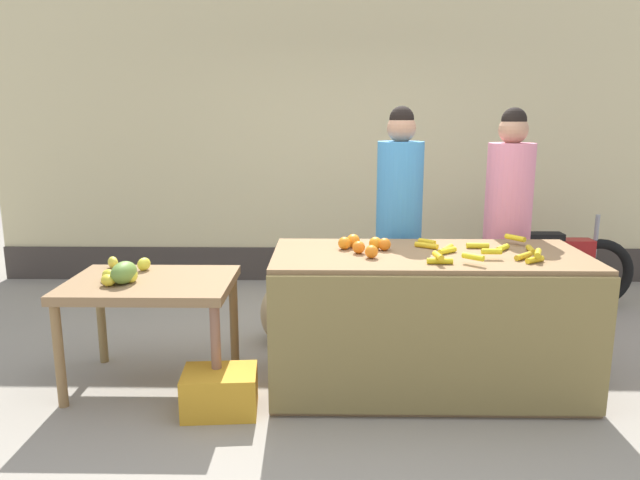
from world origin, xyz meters
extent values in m
plane|color=gray|center=(0.00, 0.00, 0.00)|extent=(24.00, 24.00, 0.00)
cube|color=beige|center=(0.00, 2.64, 1.46)|extent=(7.49, 0.20, 2.93)
cube|color=#3F3833|center=(0.00, 2.53, 0.18)|extent=(7.49, 0.04, 0.36)
cube|color=olive|center=(0.43, 0.00, 0.45)|extent=(1.98, 0.87, 0.90)
cube|color=olive|center=(0.43, -0.45, 0.45)|extent=(1.98, 0.03, 0.84)
cube|color=olive|center=(-1.37, 0.00, 0.69)|extent=(1.06, 0.77, 0.06)
cylinder|color=olive|center=(-1.84, -0.33, 0.33)|extent=(0.06, 0.06, 0.66)
cylinder|color=#8C614D|center=(-0.89, -0.33, 0.33)|extent=(0.06, 0.06, 0.66)
cylinder|color=olive|center=(-1.84, 0.33, 0.33)|extent=(0.06, 0.06, 0.66)
cylinder|color=olive|center=(-0.89, 0.33, 0.33)|extent=(0.06, 0.06, 0.66)
cylinder|color=yellow|center=(0.91, 0.07, 0.92)|extent=(0.12, 0.13, 0.04)
cylinder|color=yellow|center=(1.01, -0.24, 0.92)|extent=(0.13, 0.10, 0.04)
cylinder|color=gold|center=(0.77, 0.14, 0.92)|extent=(0.15, 0.04, 0.04)
cylinder|color=yellow|center=(0.44, -0.28, 0.92)|extent=(0.15, 0.04, 0.04)
cylinder|color=gold|center=(1.08, 0.03, 0.92)|extent=(0.05, 0.15, 0.04)
cylinder|color=yellow|center=(0.54, -0.01, 0.92)|extent=(0.13, 0.12, 0.04)
cylinder|color=gold|center=(0.43, 0.14, 0.92)|extent=(0.15, 0.12, 0.04)
cylinder|color=gold|center=(0.97, -0.15, 0.92)|extent=(0.14, 0.13, 0.04)
cylinder|color=yellow|center=(0.45, 0.25, 0.92)|extent=(0.12, 0.11, 0.04)
cylinder|color=yellow|center=(0.55, 0.05, 0.92)|extent=(0.10, 0.15, 0.04)
cylinder|color=gold|center=(0.43, -0.28, 0.95)|extent=(0.05, 0.13, 0.04)
cylinder|color=yellow|center=(1.04, 0.25, 0.95)|extent=(0.12, 0.14, 0.04)
cylinder|color=yellow|center=(0.63, -0.30, 0.95)|extent=(0.12, 0.11, 0.04)
cylinder|color=gold|center=(1.04, -0.20, 0.95)|extent=(0.09, 0.15, 0.04)
cylinder|color=yellow|center=(0.78, -0.16, 0.95)|extent=(0.12, 0.04, 0.04)
sphere|color=orange|center=(0.15, 0.07, 0.94)|extent=(0.08, 0.08, 0.08)
sphere|color=orange|center=(0.05, -0.14, 0.94)|extent=(0.08, 0.08, 0.08)
sphere|color=orange|center=(0.09, 0.09, 0.94)|extent=(0.08, 0.08, 0.08)
sphere|color=orange|center=(-0.05, 0.15, 0.95)|extent=(0.09, 0.09, 0.09)
sphere|color=orange|center=(-0.11, 0.09, 0.94)|extent=(0.08, 0.08, 0.08)
sphere|color=orange|center=(-0.02, -0.02, 0.94)|extent=(0.08, 0.08, 0.08)
ellipsoid|color=yellow|center=(-1.61, -0.05, 0.76)|extent=(0.14, 0.12, 0.08)
ellipsoid|color=yellow|center=(-1.58, -0.15, 0.75)|extent=(0.13, 0.14, 0.07)
ellipsoid|color=yellow|center=(-1.48, 0.23, 0.76)|extent=(0.11, 0.13, 0.09)
ellipsoid|color=yellow|center=(-1.46, -0.06, 0.76)|extent=(0.07, 0.12, 0.09)
ellipsoid|color=yellow|center=(-1.53, -0.02, 0.75)|extent=(0.12, 0.13, 0.07)
ellipsoid|color=yellow|center=(-1.71, 0.29, 0.76)|extent=(0.11, 0.12, 0.08)
ellipsoid|color=olive|center=(-1.50, -0.09, 0.79)|extent=(0.17, 0.24, 0.14)
cylinder|color=#33333D|center=(0.31, 0.68, 0.35)|extent=(0.29, 0.29, 0.71)
cylinder|color=#3F8CCC|center=(0.31, 0.68, 1.14)|extent=(0.34, 0.34, 0.86)
sphere|color=tan|center=(0.31, 0.68, 1.67)|extent=(0.21, 0.21, 0.21)
sphere|color=black|center=(0.31, 0.68, 1.74)|extent=(0.18, 0.18, 0.18)
cylinder|color=#33333D|center=(1.11, 0.67, 0.35)|extent=(0.29, 0.29, 0.70)
cylinder|color=pink|center=(1.11, 0.67, 1.13)|extent=(0.34, 0.34, 0.86)
sphere|color=tan|center=(1.11, 0.67, 1.66)|extent=(0.21, 0.21, 0.21)
sphere|color=black|center=(1.11, 0.67, 1.73)|extent=(0.18, 0.18, 0.18)
torus|color=black|center=(2.28, 1.65, 0.33)|extent=(0.65, 0.09, 0.65)
torus|color=black|center=(1.33, 1.65, 0.33)|extent=(0.65, 0.09, 0.65)
cube|color=#A51919|center=(1.81, 1.65, 0.51)|extent=(0.80, 0.18, 0.28)
cube|color=black|center=(1.71, 1.65, 0.67)|extent=(0.44, 0.16, 0.08)
cylinder|color=gray|center=(2.23, 1.65, 0.68)|extent=(0.04, 0.04, 0.40)
cube|color=gold|center=(-0.86, -0.39, 0.13)|extent=(0.46, 0.35, 0.26)
ellipsoid|color=tan|center=(-0.59, 0.76, 0.24)|extent=(0.44, 0.46, 0.48)
camera|label=1|loc=(-0.21, -3.64, 1.76)|focal=32.99mm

